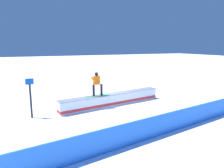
# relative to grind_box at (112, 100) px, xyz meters

# --- Properties ---
(ground_plane) EXTENTS (120.00, 120.00, 0.00)m
(ground_plane) POSITION_rel_grind_box_xyz_m (0.00, 0.00, -0.33)
(ground_plane) COLOR white
(grind_box) EXTENTS (6.89, 1.64, 0.73)m
(grind_box) POSITION_rel_grind_box_xyz_m (0.00, 0.00, 0.00)
(grind_box) COLOR white
(grind_box) RESTS_ON ground_plane
(snowboarder) EXTENTS (1.49, 0.42, 1.42)m
(snowboarder) POSITION_rel_grind_box_xyz_m (1.06, 0.15, 1.17)
(snowboarder) COLOR #349251
(snowboarder) RESTS_ON grind_box
(safety_fence) EXTENTS (11.85, 1.80, 0.91)m
(safety_fence) POSITION_rel_grind_box_xyz_m (0.00, 4.83, 0.12)
(safety_fence) COLOR #2975EF
(safety_fence) RESTS_ON ground_plane
(trail_marker) EXTENTS (0.40, 0.10, 2.05)m
(trail_marker) POSITION_rel_grind_box_xyz_m (4.72, 0.35, 0.76)
(trail_marker) COLOR #262628
(trail_marker) RESTS_ON ground_plane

